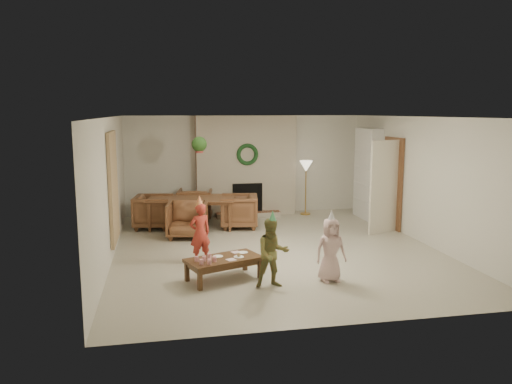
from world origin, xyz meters
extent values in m
plane|color=#B7B29E|center=(0.00, 0.00, 0.00)|extent=(7.00, 7.00, 0.00)
plane|color=white|center=(0.00, 0.00, 2.50)|extent=(7.00, 7.00, 0.00)
plane|color=silver|center=(0.00, 3.50, 1.25)|extent=(7.00, 0.00, 7.00)
plane|color=silver|center=(0.00, -3.50, 1.25)|extent=(7.00, 0.00, 7.00)
plane|color=silver|center=(-3.00, 0.00, 1.25)|extent=(0.00, 7.00, 7.00)
plane|color=silver|center=(3.00, 0.00, 1.25)|extent=(0.00, 7.00, 7.00)
cube|color=#5F2519|center=(0.00, 3.30, 1.25)|extent=(2.50, 0.40, 2.50)
cube|color=#5C2C19|center=(0.00, 2.95, 0.06)|extent=(1.60, 0.30, 0.12)
cube|color=black|center=(0.00, 3.12, 0.45)|extent=(0.75, 0.12, 0.75)
torus|color=#173E1D|center=(0.00, 3.07, 1.55)|extent=(0.54, 0.10, 0.54)
cylinder|color=gold|center=(1.49, 3.00, 0.01)|extent=(0.26, 0.26, 0.03)
cylinder|color=gold|center=(1.49, 3.00, 0.64)|extent=(0.03, 0.03, 1.24)
cone|color=beige|center=(1.49, 3.00, 1.24)|extent=(0.33, 0.33, 0.27)
cube|color=white|center=(2.84, 2.30, 1.10)|extent=(0.30, 1.00, 2.20)
cube|color=white|center=(2.82, 2.30, 0.45)|extent=(0.30, 0.92, 0.03)
cube|color=white|center=(2.82, 2.30, 0.85)|extent=(0.30, 0.92, 0.03)
cube|color=white|center=(2.82, 2.30, 1.25)|extent=(0.30, 0.92, 0.03)
cube|color=white|center=(2.82, 2.30, 1.65)|extent=(0.30, 0.92, 0.03)
cube|color=maroon|center=(2.80, 2.15, 0.59)|extent=(0.20, 0.40, 0.24)
cube|color=#26638B|center=(2.80, 2.35, 0.99)|extent=(0.20, 0.44, 0.24)
cube|color=#B18B26|center=(2.80, 2.20, 1.38)|extent=(0.20, 0.36, 0.22)
cube|color=brown|center=(2.96, 1.20, 1.02)|extent=(0.05, 0.86, 2.04)
cube|color=beige|center=(2.58, 0.82, 1.00)|extent=(0.77, 0.32, 2.00)
cube|color=tan|center=(-2.96, 0.20, 1.25)|extent=(0.06, 1.20, 2.00)
imported|color=brown|center=(-1.46, 2.06, 0.34)|extent=(2.09, 1.38, 0.68)
imported|color=brown|center=(-1.60, 1.22, 0.38)|extent=(0.93, 0.95, 0.75)
imported|color=brown|center=(-1.32, 2.90, 0.38)|extent=(0.93, 0.95, 0.75)
imported|color=brown|center=(-2.30, 2.20, 0.38)|extent=(0.95, 0.93, 0.75)
imported|color=brown|center=(-0.41, 1.89, 0.38)|extent=(0.95, 0.93, 0.75)
cylinder|color=tan|center=(-1.30, 1.50, 2.15)|extent=(0.01, 0.01, 0.70)
cylinder|color=#993631|center=(-1.30, 1.50, 1.80)|extent=(0.16, 0.16, 0.12)
sphere|color=#1E4316|center=(-1.30, 1.50, 1.92)|extent=(0.32, 0.32, 0.32)
cube|color=#4D3019|center=(-1.19, -1.55, 0.33)|extent=(1.28, 0.94, 0.05)
cube|color=#4D3019|center=(-1.19, -1.55, 0.26)|extent=(1.16, 0.83, 0.07)
cube|color=#4D3019|center=(-1.59, -1.95, 0.15)|extent=(0.08, 0.08, 0.30)
cube|color=#4D3019|center=(-0.62, -1.58, 0.15)|extent=(0.08, 0.08, 0.30)
cube|color=#4D3019|center=(-1.76, -1.51, 0.15)|extent=(0.08, 0.08, 0.30)
cube|color=#4D3019|center=(-0.78, -1.14, 0.15)|extent=(0.08, 0.08, 0.30)
cylinder|color=white|center=(-1.56, -1.83, 0.39)|extent=(0.08, 0.08, 0.08)
cylinder|color=white|center=(-1.62, -1.66, 0.39)|extent=(0.08, 0.08, 0.08)
cylinder|color=white|center=(-1.44, -1.83, 0.39)|extent=(0.08, 0.08, 0.08)
cylinder|color=white|center=(-1.50, -1.67, 0.39)|extent=(0.08, 0.08, 0.08)
cylinder|color=white|center=(-1.35, -1.72, 0.39)|extent=(0.08, 0.08, 0.08)
cylinder|color=white|center=(-1.41, -1.56, 0.39)|extent=(0.08, 0.08, 0.08)
cylinder|color=white|center=(-1.27, -1.46, 0.36)|extent=(0.20, 0.20, 0.01)
cylinder|color=white|center=(-0.95, -1.55, 0.36)|extent=(0.20, 0.20, 0.01)
cylinder|color=white|center=(-0.85, -1.32, 0.36)|extent=(0.20, 0.20, 0.01)
sphere|color=tan|center=(-0.95, -1.55, 0.39)|extent=(0.08, 0.08, 0.06)
cube|color=#E8ABBE|center=(-1.09, -1.68, 0.36)|extent=(0.17, 0.17, 0.01)
cube|color=#E8ABBE|center=(-0.96, -1.29, 0.36)|extent=(0.17, 0.17, 0.01)
imported|color=#B43226|center=(-1.48, -0.60, 0.52)|extent=(0.45, 0.37, 1.05)
cone|color=#DCC249|center=(-1.48, -0.60, 1.09)|extent=(0.14, 0.14, 0.20)
imported|color=#9B622A|center=(-0.52, -2.01, 0.52)|extent=(0.52, 0.41, 1.05)
cone|color=#48A869|center=(-0.52, -2.01, 1.08)|extent=(0.16, 0.16, 0.17)
imported|color=beige|center=(0.42, -1.92, 0.50)|extent=(0.51, 0.35, 0.99)
cone|color=silver|center=(0.42, -1.92, 1.03)|extent=(0.14, 0.14, 0.18)
camera|label=1|loc=(-2.10, -8.94, 2.60)|focal=34.75mm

